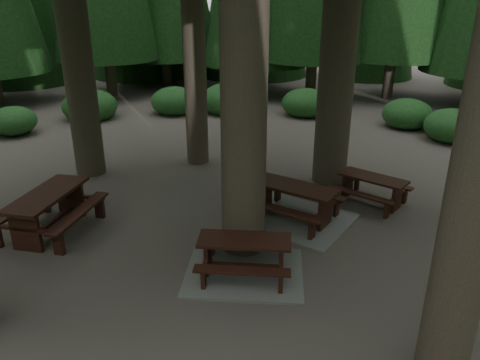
% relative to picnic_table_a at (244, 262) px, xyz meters
% --- Properties ---
extents(ground, '(80.00, 80.00, 0.00)m').
position_rel_picnic_table_a_xyz_m(ground, '(-0.98, 0.69, -0.23)').
color(ground, '#504841').
rests_on(ground, ground).
extents(picnic_table_a, '(2.27, 1.95, 0.71)m').
position_rel_picnic_table_a_xyz_m(picnic_table_a, '(0.00, 0.00, 0.00)').
color(picnic_table_a, gray).
rests_on(picnic_table_a, ground).
extents(picnic_table_b, '(1.69, 2.08, 0.89)m').
position_rel_picnic_table_a_xyz_m(picnic_table_b, '(-4.32, 0.79, 0.36)').
color(picnic_table_b, black).
rests_on(picnic_table_b, ground).
extents(picnic_table_c, '(3.00, 2.78, 0.82)m').
position_rel_picnic_table_a_xyz_m(picnic_table_c, '(0.67, 2.34, 0.05)').
color(picnic_table_c, gray).
rests_on(picnic_table_c, ground).
extents(picnic_table_d, '(1.99, 1.87, 0.68)m').
position_rel_picnic_table_a_xyz_m(picnic_table_d, '(2.43, 3.58, 0.22)').
color(picnic_table_d, black).
rests_on(picnic_table_d, ground).
extents(shrub_ring, '(23.86, 24.64, 1.49)m').
position_rel_picnic_table_a_xyz_m(shrub_ring, '(-0.28, 1.44, 0.17)').
color(shrub_ring, '#1A4E24').
rests_on(shrub_ring, ground).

